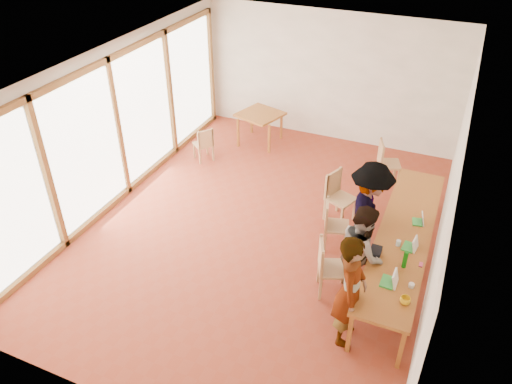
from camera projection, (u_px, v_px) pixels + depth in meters
ground at (262, 227)px, 9.19m from camera, size 8.00×8.00×0.00m
wall_back at (330, 77)px, 11.42m from camera, size 6.00×0.10×3.00m
wall_front at (117, 325)px, 5.30m from camera, size 6.00×0.10×3.00m
wall_right at (449, 195)px, 7.37m from camera, size 0.10×8.00×3.00m
window_wall at (117, 125)px, 9.34m from camera, size 0.10×8.00×3.00m
ceiling at (263, 68)px, 7.52m from camera, size 6.00×8.00×0.04m
communal_table at (404, 236)px, 7.85m from camera, size 0.80×4.00×0.75m
side_table at (260, 117)px, 11.60m from camera, size 0.90×0.90×0.75m
chair_near at (327, 262)px, 7.50m from camera, size 0.57×0.57×0.51m
chair_mid at (332, 220)px, 8.45m from camera, size 0.51×0.51×0.48m
chair_far at (337, 191)px, 9.12m from camera, size 0.59×0.59×0.52m
chair_empty at (385, 158)px, 10.15m from camera, size 0.56×0.56×0.50m
chair_spare at (204, 141)px, 10.95m from camera, size 0.52×0.52×0.43m
person_near at (350, 291)px, 6.60m from camera, size 0.49×0.68×1.74m
person_mid at (362, 253)px, 7.33m from camera, size 0.84×0.95×1.63m
person_far at (368, 214)px, 7.96m from camera, size 0.80×1.25×1.83m
laptop_near at (391, 280)px, 6.85m from camera, size 0.23×0.27×0.22m
laptop_mid at (412, 246)px, 7.48m from camera, size 0.24×0.26×0.20m
laptop_far at (420, 220)px, 8.02m from camera, size 0.22×0.24×0.18m
yellow_mug at (405, 300)px, 6.55m from camera, size 0.17×0.17×0.11m
green_bottle at (405, 260)px, 7.09m from camera, size 0.07×0.07×0.28m
clear_glass at (398, 243)px, 7.55m from camera, size 0.07×0.07×0.09m
condiment_cup at (411, 285)px, 6.81m from camera, size 0.08×0.08×0.06m
pink_phone at (421, 265)px, 7.20m from camera, size 0.05×0.10×0.01m
black_pouch at (375, 252)px, 7.37m from camera, size 0.16×0.26×0.09m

